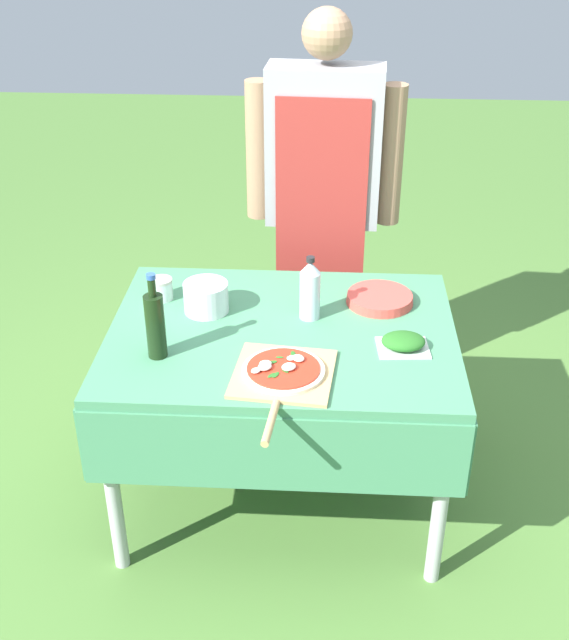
{
  "coord_description": "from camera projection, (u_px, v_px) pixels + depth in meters",
  "views": [
    {
      "loc": [
        0.15,
        -2.39,
        2.18
      ],
      "look_at": [
        0.01,
        0.0,
        0.79
      ],
      "focal_mm": 45.0,
      "sensor_mm": 36.0,
      "label": 1
    }
  ],
  "objects": [
    {
      "name": "ground_plane",
      "position": [
        282.0,
        492.0,
        3.17
      ],
      "size": [
        12.0,
        12.0,
        0.0
      ],
      "primitive_type": "plane",
      "color": "#517F38"
    },
    {
      "name": "prep_table",
      "position": [
        282.0,
        353.0,
        2.84
      ],
      "size": [
        1.23,
        0.93,
        0.75
      ],
      "color": "#478960",
      "rests_on": "ground"
    },
    {
      "name": "person_cook",
      "position": [
        323.0,
        185.0,
        3.3
      ],
      "size": [
        0.64,
        0.23,
        1.7
      ],
      "rotation": [
        0.0,
        0.0,
        3.08
      ],
      "color": "#70604C",
      "rests_on": "ground"
    },
    {
      "name": "pizza_on_peel",
      "position": [
        283.0,
        374.0,
        2.53
      ],
      "size": [
        0.34,
        0.53,
        0.05
      ],
      "rotation": [
        0.0,
        0.0,
        -0.1
      ],
      "color": "tan",
      "rests_on": "prep_table"
    },
    {
      "name": "oil_bottle",
      "position": [
        155.0,
        324.0,
        2.59
      ],
      "size": [
        0.06,
        0.06,
        0.3
      ],
      "color": "black",
      "rests_on": "prep_table"
    },
    {
      "name": "water_bottle",
      "position": [
        310.0,
        289.0,
        2.81
      ],
      "size": [
        0.07,
        0.07,
        0.24
      ],
      "color": "silver",
      "rests_on": "prep_table"
    },
    {
      "name": "herb_container",
      "position": [
        403.0,
        342.0,
        2.67
      ],
      "size": [
        0.18,
        0.15,
        0.05
      ],
      "rotation": [
        0.0,
        0.0,
        0.07
      ],
      "color": "silver",
      "rests_on": "prep_table"
    },
    {
      "name": "mixing_tub",
      "position": [
        206.0,
        297.0,
        2.88
      ],
      "size": [
        0.16,
        0.16,
        0.11
      ],
      "primitive_type": "cylinder",
      "color": "silver",
      "rests_on": "prep_table"
    },
    {
      "name": "plate_stack",
      "position": [
        380.0,
        299.0,
        2.95
      ],
      "size": [
        0.25,
        0.25,
        0.03
      ],
      "color": "#DB4C42",
      "rests_on": "prep_table"
    },
    {
      "name": "sauce_jar",
      "position": [
        162.0,
        290.0,
        2.97
      ],
      "size": [
        0.08,
        0.08,
        0.08
      ],
      "color": "silver",
      "rests_on": "prep_table"
    }
  ]
}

